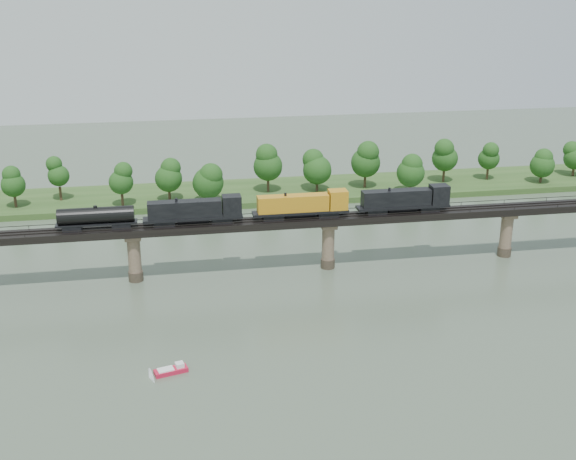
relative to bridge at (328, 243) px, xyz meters
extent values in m
plane|color=#3F4E3D|center=(0.00, -30.00, -5.46)|extent=(400.00, 400.00, 0.00)
cube|color=#2C4B1E|center=(0.00, 55.00, -4.66)|extent=(300.00, 24.00, 1.60)
cylinder|color=#473A2D|center=(-40.00, 0.00, -4.46)|extent=(3.00, 3.00, 2.00)
cylinder|color=#7B6451|center=(-40.00, 0.00, 0.04)|extent=(2.60, 2.60, 9.00)
cube|color=#7B6451|center=(-40.00, 0.00, 4.04)|extent=(3.20, 3.20, 1.00)
cylinder|color=#473A2D|center=(0.00, 0.00, -4.46)|extent=(3.00, 3.00, 2.00)
cylinder|color=#7B6451|center=(0.00, 0.00, 0.04)|extent=(2.60, 2.60, 9.00)
cube|color=#7B6451|center=(0.00, 0.00, 4.04)|extent=(3.20, 3.20, 1.00)
cylinder|color=#473A2D|center=(40.00, 0.00, -4.46)|extent=(3.00, 3.00, 2.00)
cylinder|color=#7B6451|center=(40.00, 0.00, 0.04)|extent=(2.60, 2.60, 9.00)
cube|color=#7B6451|center=(40.00, 0.00, 4.04)|extent=(3.20, 3.20, 1.00)
cube|color=black|center=(0.00, 0.00, 5.29)|extent=(220.00, 5.00, 1.50)
cube|color=black|center=(0.00, -0.75, 6.12)|extent=(220.00, 0.12, 0.16)
cube|color=black|center=(0.00, 0.75, 6.12)|extent=(220.00, 0.12, 0.16)
cube|color=black|center=(0.00, -2.40, 6.74)|extent=(220.00, 0.10, 0.10)
cube|color=black|center=(0.00, 2.40, 6.74)|extent=(220.00, 0.10, 0.10)
cube|color=black|center=(0.00, -2.40, 6.39)|extent=(0.08, 0.08, 0.70)
cube|color=black|center=(0.00, 2.40, 6.39)|extent=(0.08, 0.08, 0.70)
cylinder|color=#382619|center=(-71.77, 49.88, -2.22)|extent=(0.70, 0.70, 3.27)
sphere|color=#154112|center=(-71.77, 49.88, 2.14)|extent=(6.20, 6.20, 6.20)
sphere|color=#154112|center=(-71.77, 49.88, 4.86)|extent=(4.65, 4.65, 4.65)
cylinder|color=#382619|center=(-60.94, 54.18, -2.00)|extent=(0.70, 0.70, 3.71)
sphere|color=#154112|center=(-60.94, 54.18, 2.95)|extent=(5.67, 5.67, 5.67)
sphere|color=#154112|center=(-60.94, 54.18, 6.04)|extent=(4.25, 4.25, 4.25)
cylinder|color=#382619|center=(-44.43, 46.31, -2.10)|extent=(0.70, 0.70, 3.51)
sphere|color=#154112|center=(-44.43, 46.31, 2.57)|extent=(6.31, 6.31, 6.31)
sphere|color=#154112|center=(-44.43, 46.31, 5.50)|extent=(4.73, 4.73, 4.73)
cylinder|color=#382619|center=(-32.24, 48.84, -2.19)|extent=(0.70, 0.70, 3.34)
sphere|color=#154112|center=(-32.24, 48.84, 2.27)|extent=(7.18, 7.18, 7.18)
sphere|color=#154112|center=(-32.24, 48.84, 5.06)|extent=(5.39, 5.39, 5.39)
cylinder|color=#382619|center=(-22.01, 46.15, -2.45)|extent=(0.70, 0.70, 2.83)
sphere|color=#154112|center=(-22.01, 46.15, 1.32)|extent=(8.26, 8.26, 8.26)
sphere|color=#154112|center=(-22.01, 46.15, 3.68)|extent=(6.19, 6.19, 6.19)
cylinder|color=#382619|center=(-5.04, 52.68, -1.88)|extent=(0.70, 0.70, 3.96)
sphere|color=#154112|center=(-5.04, 52.68, 3.41)|extent=(8.07, 8.07, 8.07)
sphere|color=#154112|center=(-5.04, 52.68, 6.71)|extent=(6.05, 6.05, 6.05)
cylinder|color=#382619|center=(8.52, 51.14, -2.23)|extent=(0.70, 0.70, 3.27)
sphere|color=#154112|center=(8.52, 51.14, 2.13)|extent=(8.03, 8.03, 8.03)
sphere|color=#154112|center=(8.52, 51.14, 4.85)|extent=(6.02, 6.02, 6.02)
cylinder|color=#382619|center=(22.65, 52.31, -1.90)|extent=(0.70, 0.70, 3.92)
sphere|color=#154112|center=(22.65, 52.31, 3.33)|extent=(8.29, 8.29, 8.29)
sphere|color=#154112|center=(22.65, 52.31, 6.60)|extent=(6.21, 6.21, 6.21)
cylinder|color=#382619|center=(33.59, 45.35, -2.35)|extent=(0.70, 0.70, 3.02)
sphere|color=#154112|center=(33.59, 45.35, 1.69)|extent=(7.74, 7.74, 7.74)
sphere|color=#154112|center=(33.59, 45.35, 4.21)|extent=(5.80, 5.80, 5.80)
cylinder|color=#382619|center=(46.81, 54.03, -1.96)|extent=(0.70, 0.70, 3.80)
sphere|color=#154112|center=(46.81, 54.03, 3.10)|extent=(7.47, 7.47, 7.47)
sphere|color=#154112|center=(46.81, 54.03, 6.27)|extent=(5.60, 5.60, 5.60)
cylinder|color=#382619|center=(60.48, 54.26, -2.17)|extent=(0.70, 0.70, 3.38)
sphere|color=#154112|center=(60.48, 54.26, 2.34)|extent=(6.23, 6.23, 6.23)
sphere|color=#154112|center=(60.48, 54.26, 5.16)|extent=(4.67, 4.67, 4.67)
cylinder|color=#382619|center=(74.35, 48.39, -2.47)|extent=(0.70, 0.70, 2.77)
sphere|color=#154112|center=(74.35, 48.39, 1.22)|extent=(7.04, 7.04, 7.04)
sphere|color=#154112|center=(74.35, 48.39, 3.54)|extent=(5.28, 5.28, 5.28)
cylinder|color=#382619|center=(87.62, 53.57, -2.39)|extent=(0.70, 0.70, 2.94)
sphere|color=#154112|center=(87.62, 53.57, 1.54)|extent=(6.73, 6.73, 6.73)
sphere|color=#154112|center=(87.62, 53.57, 3.99)|extent=(5.05, 5.05, 5.05)
cube|color=black|center=(21.71, 0.00, 6.62)|extent=(4.18, 2.51, 1.15)
cube|color=black|center=(10.21, 0.00, 6.62)|extent=(4.18, 2.51, 1.15)
cube|color=black|center=(15.96, 0.00, 7.35)|extent=(19.85, 3.13, 0.52)
cube|color=black|center=(14.39, 0.00, 9.28)|extent=(14.63, 2.82, 3.34)
cube|color=black|center=(23.80, 0.00, 9.59)|extent=(3.76, 3.13, 3.97)
cylinder|color=black|center=(15.96, 0.00, 6.77)|extent=(6.27, 1.46, 1.46)
cube|color=black|center=(-0.23, 0.00, 6.62)|extent=(4.18, 2.51, 1.15)
cube|color=black|center=(-11.73, 0.00, 6.62)|extent=(4.18, 2.51, 1.15)
cube|color=black|center=(-5.98, 0.00, 7.35)|extent=(19.85, 3.13, 0.52)
cube|color=#BB7B16|center=(-7.55, 0.00, 9.28)|extent=(14.63, 2.82, 3.34)
cube|color=#BB7B16|center=(1.86, 0.00, 9.59)|extent=(3.76, 3.13, 3.97)
cylinder|color=black|center=(-5.98, 0.00, 6.77)|extent=(6.27, 1.46, 1.46)
cube|color=black|center=(-22.17, 0.00, 6.62)|extent=(4.18, 2.51, 1.15)
cube|color=black|center=(-33.67, 0.00, 6.62)|extent=(4.18, 2.51, 1.15)
cube|color=black|center=(-27.92, 0.00, 7.35)|extent=(19.85, 3.13, 0.52)
cube|color=black|center=(-29.49, 0.00, 9.28)|extent=(14.63, 2.82, 3.34)
cube|color=black|center=(-20.08, 0.00, 9.59)|extent=(3.76, 3.13, 3.97)
cylinder|color=black|center=(-27.92, 0.00, 6.77)|extent=(6.27, 1.46, 1.46)
cube|color=black|center=(-42.03, 0.00, 6.62)|extent=(3.66, 2.30, 1.15)
cube|color=black|center=(-51.43, 0.00, 6.62)|extent=(3.66, 2.30, 1.15)
cube|color=black|center=(-46.73, 0.00, 7.29)|extent=(15.67, 2.51, 0.31)
cylinder|color=black|center=(-46.73, 0.00, 8.97)|extent=(14.63, 3.13, 3.13)
cylinder|color=black|center=(-46.73, 0.00, 10.64)|extent=(0.73, 0.73, 0.52)
cube|color=red|center=(-33.74, -37.65, -5.10)|extent=(5.49, 3.12, 0.73)
cube|color=white|center=(-34.54, -37.86, -4.68)|extent=(2.80, 2.14, 0.26)
cube|color=white|center=(-32.33, -37.28, -4.37)|extent=(1.52, 1.52, 0.73)
camera|label=1|loc=(-32.55, -138.15, 53.69)|focal=45.00mm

